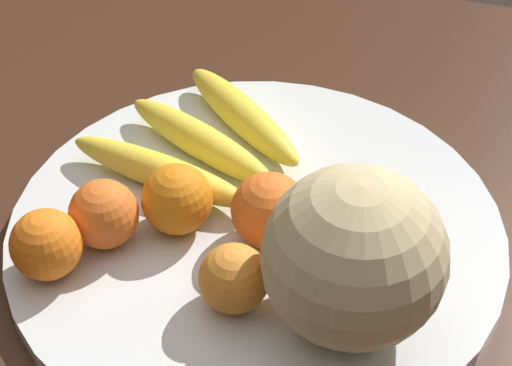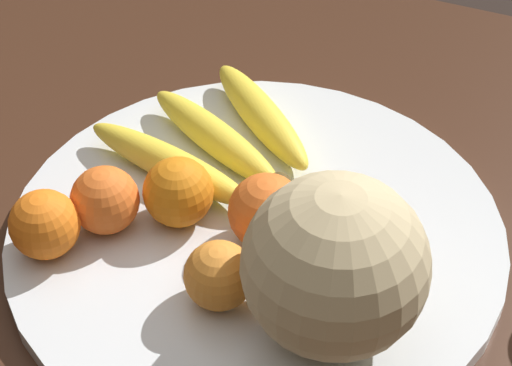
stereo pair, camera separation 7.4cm
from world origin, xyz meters
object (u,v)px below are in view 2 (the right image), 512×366
(fruit_bowl, at_px, (256,231))
(orange_back_left, at_px, (45,224))
(kitchen_table, at_px, (325,308))
(orange_front_right, at_px, (219,276))
(orange_back_right, at_px, (178,192))
(orange_front_left, at_px, (267,212))
(orange_mid_center, at_px, (105,200))
(melon, at_px, (335,266))
(banana_bunch, at_px, (219,138))

(fruit_bowl, height_order, orange_back_left, orange_back_left)
(kitchen_table, relative_size, fruit_bowl, 3.44)
(orange_front_right, xyz_separation_m, orange_back_right, (0.08, -0.07, 0.00))
(orange_front_left, xyz_separation_m, orange_mid_center, (0.14, 0.04, -0.00))
(melon, xyz_separation_m, banana_bunch, (0.18, -0.16, -0.05))
(melon, distance_m, orange_back_left, 0.26)
(orange_mid_center, relative_size, orange_back_right, 0.97)
(melon, xyz_separation_m, orange_mid_center, (0.22, -0.03, -0.04))
(orange_back_right, bearing_deg, orange_mid_center, 32.29)
(orange_back_left, bearing_deg, orange_mid_center, -123.38)
(orange_front_left, relative_size, orange_mid_center, 1.10)
(banana_bunch, relative_size, orange_back_right, 3.63)
(orange_front_right, bearing_deg, orange_back_left, 3.33)
(orange_front_right, height_order, orange_mid_center, orange_mid_center)
(orange_back_left, height_order, orange_back_right, orange_back_right)
(fruit_bowl, distance_m, banana_bunch, 0.11)
(fruit_bowl, height_order, orange_back_right, orange_back_right)
(orange_back_right, bearing_deg, orange_front_left, -175.24)
(orange_front_right, bearing_deg, orange_mid_center, -16.21)
(melon, bearing_deg, orange_front_left, -39.08)
(melon, distance_m, banana_bunch, 0.25)
(melon, xyz_separation_m, orange_front_left, (0.09, -0.07, -0.04))
(banana_bunch, distance_m, orange_front_left, 0.13)
(orange_back_right, bearing_deg, kitchen_table, -164.87)
(banana_bunch, height_order, orange_front_left, orange_front_left)
(fruit_bowl, bearing_deg, melon, 140.78)
(melon, bearing_deg, kitchen_table, -70.22)
(kitchen_table, bearing_deg, orange_back_left, 28.29)
(orange_front_right, height_order, orange_back_right, orange_back_right)
(kitchen_table, distance_m, orange_front_left, 0.15)
(kitchen_table, height_order, orange_back_left, orange_back_left)
(orange_front_right, bearing_deg, kitchen_table, -117.97)
(orange_front_left, xyz_separation_m, orange_back_right, (0.08, 0.01, -0.00))
(fruit_bowl, distance_m, orange_back_left, 0.19)
(banana_bunch, distance_m, orange_mid_center, 0.14)
(banana_bunch, xyz_separation_m, orange_back_left, (0.08, 0.18, 0.01))
(banana_bunch, relative_size, orange_front_right, 3.99)
(orange_front_left, bearing_deg, fruit_bowl, -39.98)
(orange_back_left, bearing_deg, orange_back_right, -136.39)
(kitchen_table, relative_size, orange_front_right, 26.73)
(kitchen_table, height_order, melon, melon)
(kitchen_table, xyz_separation_m, fruit_bowl, (0.07, 0.02, 0.09))
(melon, bearing_deg, orange_back_right, -20.38)
(orange_front_right, bearing_deg, fruit_bowl, -84.59)
(orange_back_left, xyz_separation_m, orange_back_right, (-0.09, -0.08, 0.00))
(orange_mid_center, height_order, orange_back_left, same)
(kitchen_table, distance_m, fruit_bowl, 0.12)
(kitchen_table, xyz_separation_m, banana_bunch, (0.14, -0.06, 0.12))
(melon, height_order, orange_back_right, melon)
(kitchen_table, xyz_separation_m, orange_front_right, (0.06, 0.11, 0.13))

